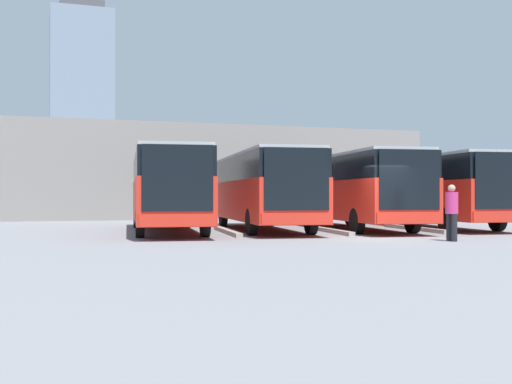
% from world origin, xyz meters
% --- Properties ---
extents(ground_plane, '(600.00, 600.00, 0.00)m').
position_xyz_m(ground_plane, '(0.00, 0.00, 0.00)').
color(ground_plane, gray).
extents(bus_0, '(3.94, 11.55, 3.18)m').
position_xyz_m(bus_0, '(-6.04, -5.71, 1.78)').
color(bus_0, red).
rests_on(bus_0, ground_plane).
extents(curb_divider_0, '(0.95, 5.71, 0.15)m').
position_xyz_m(curb_divider_0, '(-4.03, -4.04, 0.07)').
color(curb_divider_0, '#9E9E99').
rests_on(curb_divider_0, ground_plane).
extents(bus_1, '(3.94, 11.55, 3.18)m').
position_xyz_m(bus_1, '(-2.01, -5.59, 1.78)').
color(bus_1, red).
rests_on(bus_1, ground_plane).
extents(curb_divider_1, '(0.95, 5.71, 0.15)m').
position_xyz_m(curb_divider_1, '(0.00, -3.92, 0.07)').
color(curb_divider_1, '#9E9E99').
rests_on(curb_divider_1, ground_plane).
extents(bus_2, '(3.94, 11.55, 3.18)m').
position_xyz_m(bus_2, '(2.02, -6.06, 1.78)').
color(bus_2, red).
rests_on(bus_2, ground_plane).
extents(curb_divider_2, '(0.95, 5.71, 0.15)m').
position_xyz_m(curb_divider_2, '(4.03, -4.39, 0.07)').
color(curb_divider_2, '#9E9E99').
rests_on(curb_divider_2, ground_plane).
extents(bus_3, '(3.94, 11.55, 3.18)m').
position_xyz_m(bus_3, '(6.05, -6.07, 1.78)').
color(bus_3, red).
rests_on(bus_3, ground_plane).
extents(pedestrian, '(0.42, 0.43, 1.80)m').
position_xyz_m(pedestrian, '(-1.50, 2.14, 0.97)').
color(pedestrian, black).
rests_on(pedestrian, ground_plane).
extents(station_building, '(27.77, 12.56, 5.91)m').
position_xyz_m(station_building, '(0.00, -23.65, 2.99)').
color(station_building, gray).
rests_on(station_building, ground_plane).
extents(office_tower, '(15.82, 15.82, 51.86)m').
position_xyz_m(office_tower, '(0.88, -154.63, 25.33)').
color(office_tower, '#7F8EA3').
rests_on(office_tower, ground_plane).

